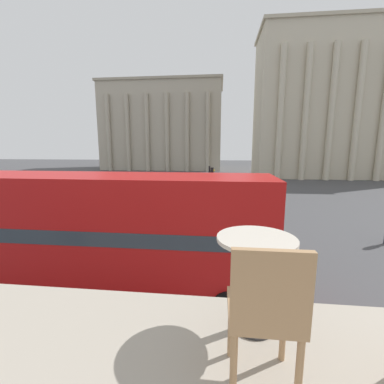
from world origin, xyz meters
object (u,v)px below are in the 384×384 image
object	(u,v)px
double_decker_bus	(113,229)
traffic_light_mid	(210,185)
pedestrian_blue	(249,181)
car_white	(239,198)
cafe_chair_0	(265,310)
pedestrian_red	(135,195)
cafe_dining_table	(256,262)
plaza_building_right	(342,105)
traffic_light_near	(234,201)
plaza_building_left	(164,127)

from	to	relation	value
double_decker_bus	traffic_light_mid	xyz separation A→B (m)	(2.91, 9.29, 0.18)
pedestrian_blue	car_white	bearing A→B (deg)	127.57
cafe_chair_0	pedestrian_red	bearing A→B (deg)	111.82
car_white	cafe_chair_0	bearing A→B (deg)	122.63
traffic_light_mid	double_decker_bus	bearing A→B (deg)	-107.42
cafe_dining_table	plaza_building_right	distance (m)	49.92
pedestrian_blue	plaza_building_right	bearing A→B (deg)	-88.52
traffic_light_near	plaza_building_right	bearing A→B (deg)	60.99
traffic_light_mid	car_white	size ratio (longest dim) A/B	0.90
plaza_building_right	traffic_light_mid	world-z (taller)	plaza_building_right
double_decker_bus	plaza_building_right	size ratio (longest dim) A/B	0.37
double_decker_bus	pedestrian_red	xyz separation A→B (m)	(-3.62, 12.90, -1.31)
cafe_dining_table	pedestrian_blue	xyz separation A→B (m)	(3.31, 29.84, -3.23)
car_white	traffic_light_mid	bearing A→B (deg)	99.66
double_decker_bus	pedestrian_blue	bearing A→B (deg)	70.90
car_white	pedestrian_blue	world-z (taller)	pedestrian_blue
pedestrian_red	cafe_chair_0	bearing A→B (deg)	102.47
plaza_building_right	car_white	distance (m)	33.13
pedestrian_red	traffic_light_mid	bearing A→B (deg)	142.74
cafe_chair_0	plaza_building_right	bearing A→B (deg)	67.69
double_decker_bus	car_white	xyz separation A→B (m)	(5.25, 13.88, -1.59)
traffic_light_near	traffic_light_mid	bearing A→B (deg)	104.99
plaza_building_left	traffic_light_mid	xyz separation A→B (m)	(12.73, -44.16, -7.24)
traffic_light_near	car_white	distance (m)	9.80
cafe_chair_0	pedestrian_red	world-z (taller)	cafe_chair_0
plaza_building_left	car_white	world-z (taller)	plaza_building_left
cafe_chair_0	plaza_building_left	world-z (taller)	plaza_building_left
traffic_light_mid	pedestrian_red	xyz separation A→B (m)	(-6.54, 3.61, -1.49)
cafe_dining_table	car_white	xyz separation A→B (m)	(1.42, 19.97, -3.45)
cafe_dining_table	pedestrian_blue	bearing A→B (deg)	83.67
cafe_chair_0	plaza_building_right	distance (m)	50.44
cafe_dining_table	car_white	size ratio (longest dim) A/B	0.17
pedestrian_blue	traffic_light_mid	bearing A→B (deg)	122.11
traffic_light_near	pedestrian_blue	distance (m)	19.74
traffic_light_near	pedestrian_red	bearing A→B (deg)	132.43
cafe_chair_0	pedestrian_red	distance (m)	21.16
traffic_light_near	traffic_light_mid	xyz separation A→B (m)	(-1.34, 5.00, 0.01)
double_decker_bus	cafe_chair_0	world-z (taller)	cafe_chair_0
car_white	plaza_building_right	bearing A→B (deg)	-89.31
pedestrian_red	pedestrian_blue	distance (m)	15.28
cafe_dining_table	cafe_chair_0	distance (m)	0.57
plaza_building_right	car_white	size ratio (longest dim) A/B	6.70
cafe_chair_0	plaza_building_right	xyz separation A→B (m)	(19.74, 45.75, 7.84)
cafe_dining_table	cafe_chair_0	xyz separation A→B (m)	(-0.02, -0.57, -0.02)
double_decker_bus	pedestrian_red	size ratio (longest dim) A/B	6.19
pedestrian_red	double_decker_bus	bearing A→B (deg)	97.36
cafe_dining_table	traffic_light_near	bearing A→B (deg)	87.66
traffic_light_near	traffic_light_mid	world-z (taller)	traffic_light_mid
plaza_building_left	traffic_light_near	xyz separation A→B (m)	(14.07, -49.16, -7.25)
double_decker_bus	plaza_building_right	distance (m)	46.65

